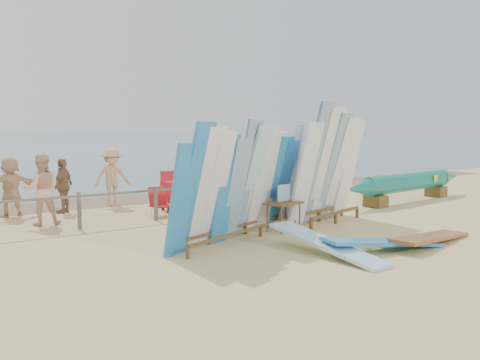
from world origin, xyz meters
TOP-DOWN VIEW (x-y plane):
  - ground at (0.00, 0.00)m, footprint 160.00×160.00m
  - wet_sand_strip at (0.00, 7.20)m, footprint 40.00×2.60m
  - fence at (0.00, 3.00)m, footprint 12.08×0.08m
  - main_surfboard_rack at (1.05, 0.09)m, footprint 5.09×2.31m
  - side_surfboard_rack at (3.53, 0.27)m, footprint 2.75×1.31m
  - outrigger_canoe at (8.36, 1.50)m, footprint 6.68×1.30m
  - vendor_table at (1.94, 0.09)m, footprint 0.93×0.75m
  - flat_board_c at (3.68, -2.69)m, footprint 2.76×1.08m
  - flat_board_b at (1.17, -2.15)m, footprint 0.73×2.71m
  - flat_board_d at (2.35, -2.57)m, footprint 2.75×0.99m
  - beach_chair_left at (0.38, 3.52)m, footprint 0.53×0.55m
  - beach_chair_right at (1.45, 3.59)m, footprint 0.75×0.76m
  - stroller at (1.01, 4.09)m, footprint 0.72×0.93m
  - beachgoer_3 at (-0.03, 6.13)m, footprint 1.20×0.59m
  - beachgoer_8 at (3.43, 4.25)m, footprint 0.84×0.79m
  - beachgoer_2 at (-2.61, 4.05)m, footprint 0.93×0.57m
  - beachgoer_6 at (1.90, 4.47)m, footprint 0.87×0.76m
  - beachgoer_11 at (-3.02, 5.82)m, footprint 1.61×0.79m
  - beachgoer_4 at (-1.66, 5.61)m, footprint 0.91×0.95m

SIDE VIEW (x-z plane):
  - ground at x=0.00m, z-range 0.00..0.00m
  - wet_sand_strip at x=0.00m, z-range -0.01..0.01m
  - flat_board_c at x=3.68m, z-range -0.14..0.14m
  - flat_board_b at x=1.17m, z-range -0.22..0.22m
  - flat_board_d at x=2.35m, z-range -0.18..0.18m
  - beach_chair_left at x=0.38m, z-range -0.17..0.64m
  - beach_chair_right at x=1.45m, z-range -0.18..0.68m
  - vendor_table at x=1.94m, z-range -0.18..0.92m
  - stroller at x=1.01m, z-range -0.11..1.05m
  - outrigger_canoe at x=8.36m, z-range 0.13..1.08m
  - fence at x=0.00m, z-range 0.18..1.08m
  - beachgoer_4 at x=-1.66m, z-range 0.00..1.57m
  - beachgoer_8 at x=3.43m, z-range 0.00..1.61m
  - beachgoer_6 at x=1.90m, z-range 0.00..1.62m
  - beachgoer_11 at x=-3.02m, z-range 0.00..1.66m
  - beachgoer_2 at x=-2.61m, z-range 0.00..1.79m
  - beachgoer_3 at x=-0.03m, z-range 0.00..1.80m
  - main_surfboard_rack at x=1.05m, z-range -0.14..2.49m
  - side_surfboard_rack at x=3.53m, z-range -0.16..2.90m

